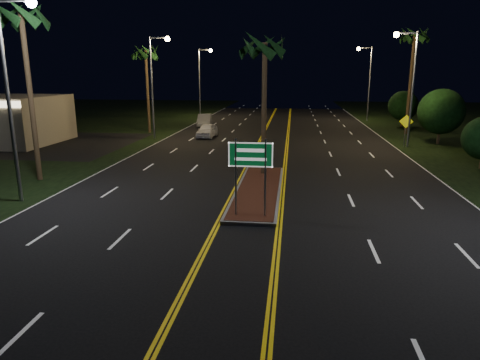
% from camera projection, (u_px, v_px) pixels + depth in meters
% --- Properties ---
extents(ground, '(120.00, 120.00, 0.00)m').
position_uv_depth(ground, '(242.00, 245.00, 15.06)').
color(ground, black).
rests_on(ground, ground).
extents(median_island, '(2.25, 10.25, 0.17)m').
position_uv_depth(median_island, '(258.00, 190.00, 21.78)').
color(median_island, gray).
rests_on(median_island, ground).
extents(highway_sign, '(1.80, 0.08, 3.20)m').
position_uv_depth(highway_sign, '(251.00, 162.00, 17.17)').
color(highway_sign, gray).
rests_on(highway_sign, ground).
extents(streetlight_left_near, '(1.91, 0.44, 9.00)m').
position_uv_depth(streetlight_left_near, '(14.00, 78.00, 18.79)').
color(streetlight_left_near, gray).
rests_on(streetlight_left_near, ground).
extents(streetlight_left_mid, '(1.91, 0.44, 9.00)m').
position_uv_depth(streetlight_left_mid, '(156.00, 76.00, 38.04)').
color(streetlight_left_mid, gray).
rests_on(streetlight_left_mid, ground).
extents(streetlight_left_far, '(1.91, 0.44, 9.00)m').
position_uv_depth(streetlight_left_far, '(202.00, 75.00, 57.30)').
color(streetlight_left_far, gray).
rests_on(streetlight_left_far, ground).
extents(streetlight_right_mid, '(1.91, 0.44, 9.00)m').
position_uv_depth(streetlight_right_mid, '(409.00, 76.00, 33.61)').
color(streetlight_right_mid, gray).
rests_on(streetlight_right_mid, ground).
extents(streetlight_right_far, '(1.91, 0.44, 9.00)m').
position_uv_depth(streetlight_right_far, '(367.00, 75.00, 52.86)').
color(streetlight_right_far, gray).
rests_on(streetlight_right_far, ground).
extents(palm_median, '(2.40, 2.40, 8.30)m').
position_uv_depth(palm_median, '(265.00, 47.00, 23.40)').
color(palm_median, '#382819').
rests_on(palm_median, ground).
extents(palm_left_near, '(2.40, 2.40, 9.80)m').
position_uv_depth(palm_left_near, '(21.00, 17.00, 22.12)').
color(palm_left_near, '#382819').
rests_on(palm_left_near, ground).
extents(palm_left_far, '(2.40, 2.40, 8.80)m').
position_uv_depth(palm_left_far, '(146.00, 53.00, 41.64)').
color(palm_left_far, '#382819').
rests_on(palm_left_far, ground).
extents(palm_right_far, '(2.40, 2.40, 10.30)m').
position_uv_depth(palm_right_far, '(415.00, 37.00, 40.20)').
color(palm_right_far, '#382819').
rests_on(palm_right_far, ground).
extents(shrub_mid, '(3.78, 3.78, 4.62)m').
position_uv_depth(shrub_mid, '(441.00, 112.00, 35.85)').
color(shrub_mid, '#382819').
rests_on(shrub_mid, ground).
extents(shrub_far, '(3.24, 3.24, 3.96)m').
position_uv_depth(shrub_far, '(403.00, 106.00, 47.52)').
color(shrub_far, '#382819').
rests_on(shrub_far, ground).
extents(car_near, '(2.08, 4.51, 1.48)m').
position_uv_depth(car_near, '(207.00, 129.00, 40.12)').
color(car_near, white).
rests_on(car_near, ground).
extents(car_far, '(2.70, 5.07, 1.61)m').
position_uv_depth(car_far, '(205.00, 119.00, 48.14)').
color(car_far, '#ABAEB4').
rests_on(car_far, ground).
extents(warning_sign, '(1.07, 0.27, 2.60)m').
position_uv_depth(warning_sign, '(406.00, 126.00, 34.77)').
color(warning_sign, gray).
rests_on(warning_sign, ground).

